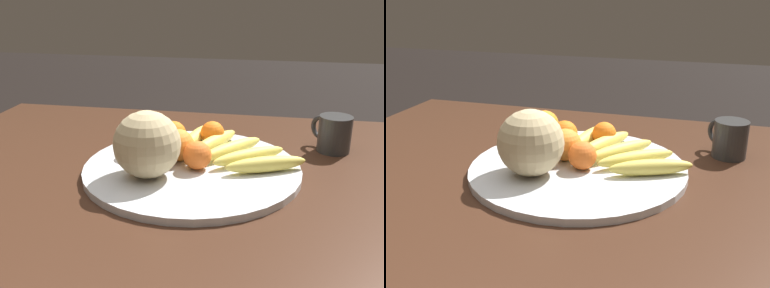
% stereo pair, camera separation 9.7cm
% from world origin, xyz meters
% --- Properties ---
extents(kitchen_table, '(1.28, 1.05, 0.74)m').
position_xyz_m(kitchen_table, '(0.00, 0.00, 0.64)').
color(kitchen_table, '#3D2316').
rests_on(kitchen_table, ground_plane).
extents(fruit_bowl, '(0.48, 0.48, 0.02)m').
position_xyz_m(fruit_bowl, '(0.05, 0.05, 0.75)').
color(fruit_bowl, silver).
rests_on(fruit_bowl, kitchen_table).
extents(melon, '(0.14, 0.14, 0.14)m').
position_xyz_m(melon, '(-0.03, -0.02, 0.82)').
color(melon, tan).
rests_on(melon, fruit_bowl).
extents(banana_bunch, '(0.30, 0.29, 0.03)m').
position_xyz_m(banana_bunch, '(0.13, 0.12, 0.77)').
color(banana_bunch, brown).
rests_on(banana_bunch, fruit_bowl).
extents(orange_front_left, '(0.06, 0.06, 0.06)m').
position_xyz_m(orange_front_left, '(-0.02, 0.16, 0.79)').
color(orange_front_left, orange).
rests_on(orange_front_left, fruit_bowl).
extents(orange_front_right, '(0.07, 0.07, 0.07)m').
position_xyz_m(orange_front_right, '(-0.08, 0.20, 0.79)').
color(orange_front_right, orange).
rests_on(orange_front_right, fruit_bowl).
extents(orange_mid_center, '(0.06, 0.06, 0.06)m').
position_xyz_m(orange_mid_center, '(0.07, 0.04, 0.79)').
color(orange_mid_center, orange).
rests_on(orange_mid_center, fruit_bowl).
extents(orange_back_left, '(0.07, 0.07, 0.07)m').
position_xyz_m(orange_back_left, '(0.02, 0.08, 0.79)').
color(orange_back_left, orange).
rests_on(orange_back_left, fruit_bowl).
extents(orange_back_right, '(0.06, 0.06, 0.06)m').
position_xyz_m(orange_back_right, '(0.08, 0.19, 0.78)').
color(orange_back_right, orange).
rests_on(orange_back_right, fruit_bowl).
extents(orange_top_small, '(0.06, 0.06, 0.06)m').
position_xyz_m(orange_top_small, '(-0.08, 0.09, 0.78)').
color(orange_top_small, orange).
rests_on(orange_top_small, fruit_bowl).
extents(produce_tag, '(0.10, 0.07, 0.00)m').
position_xyz_m(produce_tag, '(-0.04, 0.14, 0.76)').
color(produce_tag, white).
rests_on(produce_tag, fruit_bowl).
extents(ceramic_mug, '(0.10, 0.10, 0.09)m').
position_xyz_m(ceramic_mug, '(0.37, 0.25, 0.78)').
color(ceramic_mug, '#2D2D2D').
rests_on(ceramic_mug, kitchen_table).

